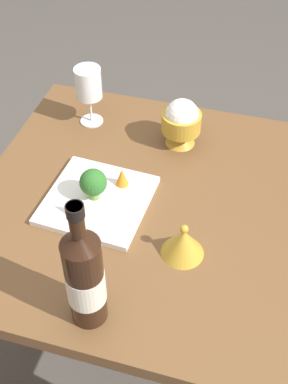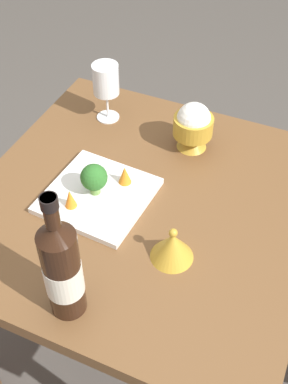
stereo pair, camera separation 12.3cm
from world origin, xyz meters
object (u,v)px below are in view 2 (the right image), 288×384
Objects in this scene: rice_bowl_lid at (172,246)px; wine_glass at (106,81)px; carrot_garnish_right at (125,175)px; serving_plate at (98,195)px; wine_bottle at (62,269)px; rice_bowl at (193,126)px; carrot_garnish_left at (70,198)px; broccoli_floret at (94,178)px.

wine_glass is at bearing 42.16° from rice_bowl_lid.
rice_bowl_lid is 1.97× the size of carrot_garnish_right.
serving_plate is at bearing 67.98° from rice_bowl_lid.
wine_bottle is at bearing -172.86° from carrot_garnish_right.
serving_plate is at bearing -157.37° from wine_glass.
rice_bowl_lid reaches higher than carrot_garnish_right.
serving_plate is 5.21× the size of carrot_garnish_right.
wine_bottle reaches higher than rice_bowl_lid.
carrot_garnish_left is (-0.35, 0.19, -0.03)m from rice_bowl.
carrot_garnish_left is at bearing 153.93° from broccoli_floret.
rice_bowl reaches higher than carrot_garnish_left.
wine_bottle reaches higher than broccoli_floret.
carrot_garnish_right reaches higher than serving_plate.
carrot_garnish_right is at bearing 7.14° from wine_bottle.
serving_plate is 0.06m from broccoli_floret.
wine_glass is 0.56m from rice_bowl_lid.
rice_bowl_lid is at bearing -96.55° from carrot_garnish_left.
serving_plate is 3.09× the size of broccoli_floret.
broccoli_floret is 1.69× the size of carrot_garnish_right.
wine_bottle is 3.28× the size of rice_bowl_lid.
rice_bowl is 0.33m from broccoli_floret.
broccoli_floret is (0.31, 0.10, -0.06)m from wine_bottle.
wine_bottle is 0.60m from rice_bowl.
wine_bottle is 0.33m from broccoli_floret.
rice_bowl_lid is 0.28m from carrot_garnish_left.
rice_bowl_lid is 1.17× the size of broccoli_floret.
wine_bottle is 6.44× the size of carrot_garnish_right.
rice_bowl_lid is (-0.38, -0.09, -0.04)m from rice_bowl.
carrot_garnish_left is (0.03, 0.28, 0.00)m from rice_bowl_lid.
rice_bowl is 0.54× the size of serving_plate.
wine_glass is at bearing 22.63° from serving_plate.
rice_bowl_lid reaches higher than serving_plate.
rice_bowl_lid is 0.25m from carrot_garnish_right.
rice_bowl is (0.59, -0.06, -0.06)m from wine_bottle.
rice_bowl_lid is 0.38× the size of serving_plate.
carrot_garnish_left and carrot_garnish_right have the same top height.
wine_glass is 0.31m from carrot_garnish_right.
carrot_garnish_left is at bearing 152.01° from rice_bowl.
wine_bottle reaches higher than carrot_garnish_left.
rice_bowl is 1.42× the size of rice_bowl_lid.
serving_plate is at bearing -98.64° from broccoli_floret.
broccoli_floret reaches higher than rice_bowl_lid.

